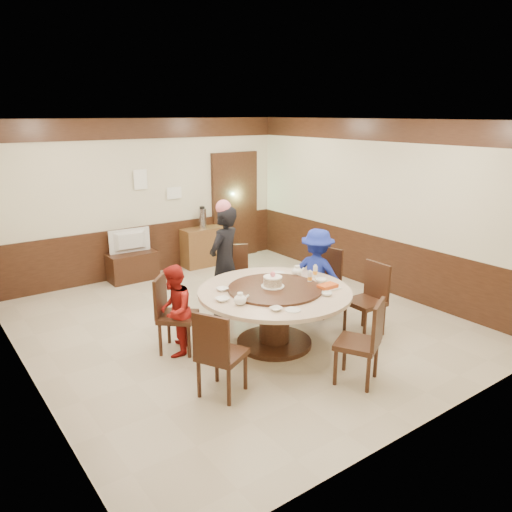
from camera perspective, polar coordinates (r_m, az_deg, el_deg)
room at (r=6.80m, az=-1.96°, el=0.62°), size 6.00×6.04×2.84m
banquet_table at (r=6.35m, az=2.13°, el=-5.73°), size 1.93×1.93×0.78m
chair_0 at (r=7.50m, az=7.52°, el=-4.24°), size 0.53×0.52×0.97m
chair_1 at (r=7.58m, az=-2.32°, el=-3.88°), size 0.60×0.60×0.97m
chair_2 at (r=6.37m, az=-9.08°, el=-8.07°), size 0.62×0.62×0.97m
chair_3 at (r=5.39m, az=-4.00°, el=-12.65°), size 0.60×0.59×0.97m
chair_4 at (r=5.72m, az=11.62°, el=-11.16°), size 0.60×0.60×0.97m
chair_5 at (r=6.91m, az=12.42°, el=-6.29°), size 0.45×0.45×0.97m
person_standing at (r=7.21m, az=-3.63°, el=-0.67°), size 0.70×0.60×1.63m
person_red at (r=6.19m, az=-9.34°, el=-6.18°), size 0.68×0.70×1.14m
person_blue at (r=7.20m, az=6.99°, el=-2.08°), size 0.82×0.99×1.33m
birthday_cake at (r=6.28m, az=1.92°, el=-2.92°), size 0.29×0.29×0.20m
teapot_left at (r=5.78m, az=-1.83°, el=-5.02°), size 0.17×0.15×0.13m
teapot_right at (r=6.80m, az=4.71°, el=-1.80°), size 0.17×0.15×0.13m
bowl_0 at (r=6.25m, az=-3.88°, el=-3.81°), size 0.15×0.15×0.04m
bowl_1 at (r=6.13m, az=8.10°, el=-4.32°), size 0.13×0.13×0.04m
bowl_2 at (r=5.64m, az=2.31°, el=-6.05°), size 0.14×0.14×0.03m
bowl_3 at (r=6.60m, az=7.41°, el=-2.77°), size 0.15×0.15×0.05m
bowl_4 at (r=5.91m, az=-3.86°, el=-4.97°), size 0.16×0.16×0.04m
saucer_near at (r=5.65m, az=4.24°, el=-6.16°), size 0.18×0.18×0.01m
saucer_far at (r=6.90m, az=2.54°, el=-1.95°), size 0.18×0.18×0.01m
shrimp_platter at (r=6.35m, az=8.18°, el=-3.52°), size 0.30×0.20×0.06m
bottle_0 at (r=6.51m, az=6.18°, el=-2.47°), size 0.06×0.06×0.16m
bottle_1 at (r=6.75m, az=6.78°, el=-1.81°), size 0.06×0.06×0.16m
tv_stand at (r=9.17m, az=-13.91°, el=-1.15°), size 0.85×0.45×0.50m
television at (r=9.05m, az=-14.10°, el=1.64°), size 0.74×0.14×0.42m
side_cabinet at (r=9.77m, az=-6.15°, el=1.05°), size 0.80×0.40×0.75m
thermos at (r=9.65m, az=-6.14°, el=4.31°), size 0.15×0.15×0.38m
notice_left at (r=9.17m, az=-13.06°, el=8.52°), size 0.25×0.00×0.35m
notice_right at (r=9.48m, az=-9.32°, el=7.12°), size 0.30×0.00×0.22m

